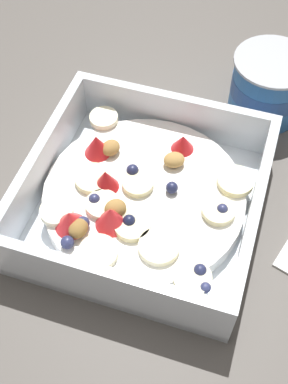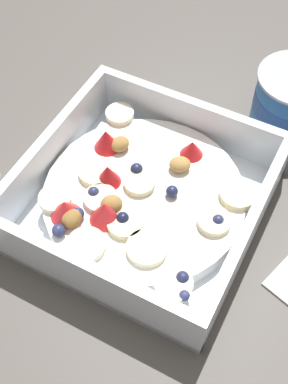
% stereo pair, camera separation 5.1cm
% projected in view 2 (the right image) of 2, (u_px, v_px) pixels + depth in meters
% --- Properties ---
extents(ground_plane, '(2.40, 2.40, 0.00)m').
position_uv_depth(ground_plane, '(120.00, 215.00, 0.53)').
color(ground_plane, '#56514C').
extents(fruit_bowl, '(0.23, 0.23, 0.06)m').
position_uv_depth(fruit_bowl, '(142.00, 198.00, 0.52)').
color(fruit_bowl, white).
rests_on(fruit_bowl, ground).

